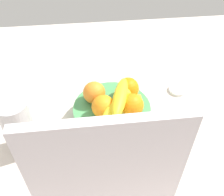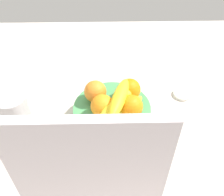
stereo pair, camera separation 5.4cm
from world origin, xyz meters
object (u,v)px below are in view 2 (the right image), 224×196
orange_front_left (95,91)px  cutting_board (91,183)px  orange_back_left (130,89)px  thermos_tumbler (19,121)px  jar_lid (183,94)px  fruit_bowl (112,114)px  orange_center (131,106)px  banana_bunch (119,104)px  orange_front_right (102,106)px

orange_front_left → cutting_board: size_ratio=0.20×
orange_front_left → orange_back_left: size_ratio=1.00×
thermos_tumbler → jar_lid: size_ratio=2.72×
fruit_bowl → thermos_tumbler: bearing=16.1°
orange_center → banana_bunch: 3.57cm
fruit_bowl → jar_lid: 28.67cm
cutting_board → thermos_tumbler: (21.93, -24.04, -8.92)cm
banana_bunch → fruit_bowl: bearing=-51.2°
thermos_tumbler → orange_front_right: bearing=-168.6°
orange_center → banana_bunch: bearing=-9.9°
cutting_board → thermos_tumbler: cutting_board is taller
cutting_board → jar_lid: cutting_board is taller
fruit_bowl → orange_front_right: bearing=45.2°
orange_back_left → banana_bunch: (3.53, 6.97, 0.67)cm
cutting_board → banana_bunch: bearing=-103.1°
orange_back_left → banana_bunch: banana_bunch is taller
orange_center → orange_back_left: 7.58cm
orange_back_left → thermos_tumbler: bearing=20.5°
cutting_board → thermos_tumbler: bearing=-47.7°
orange_back_left → thermos_tumbler: 34.38cm
banana_bunch → jar_lid: 29.59cm
cutting_board → thermos_tumbler: size_ratio=1.98×
orange_front_right → cutting_board: bearing=86.6°
orange_back_left → orange_center: bearing=89.4°
banana_bunch → cutting_board: bearing=76.9°
orange_front_left → jar_lid: (-31.17, -8.21, -9.18)cm
orange_front_left → banana_bunch: bearing=139.5°
banana_bunch → thermos_tumbler: bearing=10.0°
orange_center → jar_lid: (-20.43, -15.04, -9.18)cm
orange_center → banana_bunch: banana_bunch is taller
jar_lid → cutting_board: bearing=54.9°
orange_front_left → banana_bunch: size_ratio=0.41×
jar_lid → orange_front_left: bearing=14.7°
fruit_bowl → thermos_tumbler: thermos_tumbler is taller
orange_front_right → orange_back_left: 11.22cm
fruit_bowl → thermos_tumbler: (26.56, 7.67, 5.98)cm
jar_lid → thermos_tumbler: bearing=20.3°
orange_front_right → banana_bunch: size_ratio=0.41×
fruit_bowl → banana_bunch: 8.05cm
cutting_board → jar_lid: size_ratio=5.39×
orange_back_left → thermos_tumbler: size_ratio=0.39×
orange_center → orange_front_left: bearing=-32.5°
orange_front_left → thermos_tumbler: bearing=27.8°
orange_center → orange_back_left: (-0.08, -7.58, 0.00)cm
banana_bunch → thermos_tumbler: size_ratio=0.96×
fruit_bowl → orange_back_left: (-5.65, -4.34, 6.63)cm
orange_back_left → cutting_board: size_ratio=0.20×
orange_front_right → orange_center: size_ratio=1.00×
orange_front_right → thermos_tumbler: size_ratio=0.39×
orange_back_left → orange_front_right: bearing=40.4°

